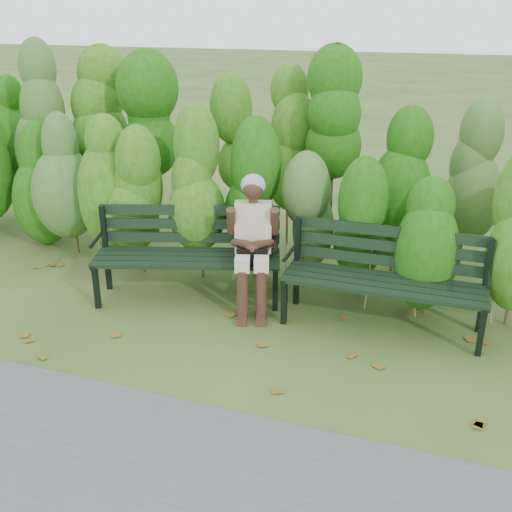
% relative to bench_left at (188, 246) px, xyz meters
% --- Properties ---
extents(ground, '(80.00, 80.00, 0.00)m').
position_rel_bench_left_xyz_m(ground, '(0.90, -0.80, -0.56)').
color(ground, '#2A4F1A').
extents(hedge_band, '(11.04, 1.67, 2.42)m').
position_rel_bench_left_xyz_m(hedge_band, '(0.90, 1.06, 0.70)').
color(hedge_band, '#47381E').
rests_on(hedge_band, ground).
extents(leaf_litter, '(5.99, 1.99, 0.01)m').
position_rel_bench_left_xyz_m(leaf_litter, '(0.82, -0.66, -0.56)').
color(leaf_litter, brown).
rests_on(leaf_litter, ground).
extents(bench_left, '(2.00, 1.16, 0.95)m').
position_rel_bench_left_xyz_m(bench_left, '(0.00, 0.00, 0.00)').
color(bench_left, black).
rests_on(bench_left, ground).
extents(bench_right, '(1.89, 0.62, 0.94)m').
position_rel_bench_left_xyz_m(bench_right, '(2.03, 0.05, -0.01)').
color(bench_right, black).
rests_on(bench_right, ground).
extents(seated_woman, '(0.58, 0.83, 1.35)m').
position_rel_bench_left_xyz_m(seated_woman, '(0.71, 0.02, 0.21)').
color(seated_woman, beige).
rests_on(seated_woman, ground).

